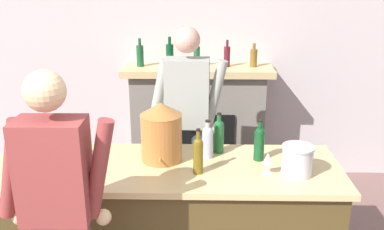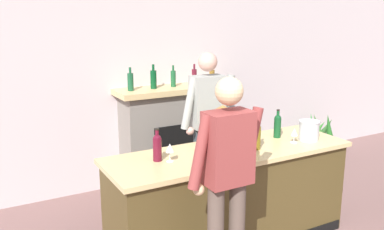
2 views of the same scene
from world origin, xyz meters
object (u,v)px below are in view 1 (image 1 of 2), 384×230
Objects in this scene: person_bartender at (187,125)px; wine_bottle_cabernet_heavy at (219,135)px; fireplace_stone at (198,125)px; wine_bottle_riesling_slim at (259,142)px; person_customer at (59,215)px; copper_dispenser at (161,132)px; wine_bottle_burgundy_dark at (61,143)px; wine_glass_back_row at (70,150)px; wine_glass_by_dispenser at (268,160)px; ice_bucket_steel at (297,161)px; wine_bottle_chardonnay_pale at (198,154)px; wine_bottle_port_short at (208,141)px.

person_bartender is 5.98× the size of wine_bottle_cabernet_heavy.
fireplace_stone is 1.66m from wine_bottle_riesling_slim.
copper_dispenser is (0.49, 0.82, 0.17)m from person_customer.
fireplace_stone is 5.46× the size of wine_bottle_burgundy_dark.
wine_glass_back_row is (-0.63, -0.12, -0.09)m from copper_dispenser.
wine_glass_by_dispenser is (1.21, 0.60, 0.06)m from person_customer.
ice_bucket_steel is at bearing -4.01° from wine_glass_back_row.
wine_bottle_cabernet_heavy reaches higher than wine_glass_by_dispenser.
wine_bottle_burgundy_dark is (-0.88, -0.60, 0.07)m from person_bartender.
person_customer is 5.74× the size of wine_bottle_chardonnay_pale.
wine_bottle_burgundy_dark is 0.12m from wine_glass_back_row.
person_bartender reaches higher than wine_glass_by_dispenser.
wine_bottle_burgundy_dark is 1.41m from wine_bottle_riesling_slim.
person_bartender is 8.61× the size of ice_bucket_steel.
ice_bucket_steel reaches higher than wine_glass_by_dispenser.
wine_glass_by_dispenser is (0.46, -0.01, -0.03)m from wine_bottle_chardonnay_pale.
wine_glass_by_dispenser is at bearing -4.33° from wine_glass_back_row.
fireplace_stone is 5.67× the size of wine_bottle_port_short.
person_customer is 5.98× the size of wine_bottle_riesling_slim.
wine_bottle_riesling_slim is 2.01× the size of wine_glass_by_dispenser.
person_bartender reaches higher than wine_glass_back_row.
ice_bucket_steel is at bearing -24.61° from wine_bottle_port_short.
wine_bottle_port_short is at bearing 4.65° from wine_bottle_burgundy_dark.
person_bartender is 1.09m from ice_bucket_steel.
fireplace_stone reaches higher than wine_bottle_riesling_slim.
wine_bottle_cabernet_heavy is at bearing -83.21° from fireplace_stone.
wine_bottle_cabernet_heavy is (0.17, -1.41, 0.44)m from fireplace_stone.
person_bartender is 0.96m from wine_glass_by_dispenser.
copper_dispenser is 0.44m from wine_bottle_cabernet_heavy.
ice_bucket_steel is 0.65m from wine_bottle_port_short.
wine_bottle_burgundy_dark is at bearing 172.88° from wine_glass_by_dispenser.
ice_bucket_steel is (0.75, -0.78, 0.04)m from person_bartender.
wine_bottle_cabernet_heavy is at bearing 19.27° from copper_dispenser.
wine_bottle_burgundy_dark is 1.14m from wine_bottle_cabernet_heavy.
fireplace_stone is 1.88m from wine_glass_by_dispenser.
fireplace_stone is 5.14× the size of wine_bottle_chardonnay_pale.
person_bartender is at bearing 73.57° from copper_dispenser.
ice_bucket_steel is 0.72× the size of wine_bottle_burgundy_dark.
copper_dispenser is at bearing -179.03° from wine_bottle_riesling_slim.
wine_bottle_riesling_slim is (0.45, -1.54, 0.43)m from fireplace_stone.
wine_glass_by_dispenser is at bearing -7.12° from wine_bottle_burgundy_dark.
wine_bottle_port_short is at bearing -72.52° from person_bartender.
copper_dispenser is (-0.17, -0.56, 0.15)m from person_bartender.
wine_bottle_chardonnay_pale is at bearing 178.73° from ice_bucket_steel.
wine_glass_back_row is (0.09, -0.08, -0.01)m from wine_bottle_burgundy_dark.
wine_bottle_burgundy_dark reaches higher than wine_bottle_port_short.
wine_bottle_chardonnay_pale is 0.46m from wine_glass_by_dispenser.
wine_glass_back_row is at bearing -139.48° from person_bartender.
wine_bottle_chardonnay_pale is (0.75, 0.61, 0.10)m from person_customer.
wine_glass_by_dispenser is (1.44, -0.18, -0.03)m from wine_bottle_burgundy_dark.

